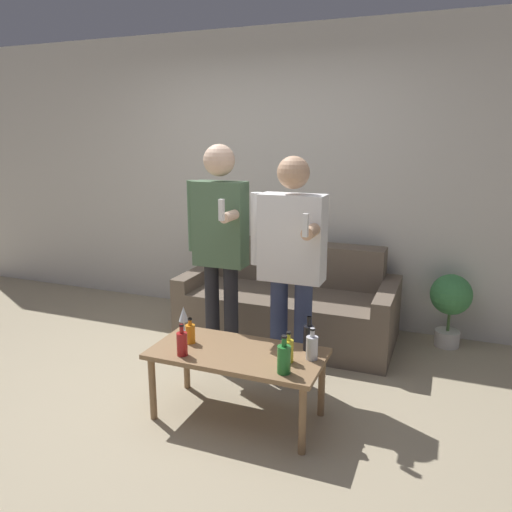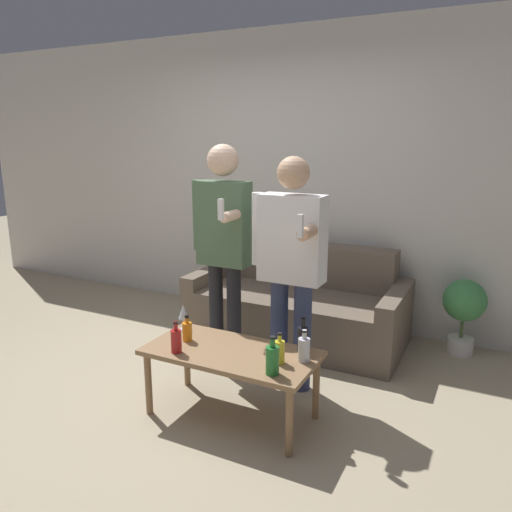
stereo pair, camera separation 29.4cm
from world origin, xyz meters
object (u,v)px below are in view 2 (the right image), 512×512
couch (299,306)px  bottle_orange (176,340)px  person_standing_right (291,258)px  person_standing_left (223,238)px  coffee_table (231,358)px

couch → bottle_orange: 1.59m
bottle_orange → person_standing_right: bearing=56.5°
couch → person_standing_left: 1.11m
couch → person_standing_right: person_standing_right is taller
bottle_orange → person_standing_left: bearing=97.8°
couch → bottle_orange: size_ratio=9.13×
person_standing_left → person_standing_right: 0.57m
couch → person_standing_left: (-0.29, -0.79, 0.72)m
couch → bottle_orange: bearing=-96.7°
bottle_orange → couch: bearing=83.3°
bottle_orange → person_standing_right: size_ratio=0.12×
coffee_table → person_standing_right: size_ratio=0.66×
coffee_table → person_standing_left: (-0.39, 0.59, 0.62)m
coffee_table → person_standing_left: 0.94m
person_standing_right → coffee_table: bearing=-108.2°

